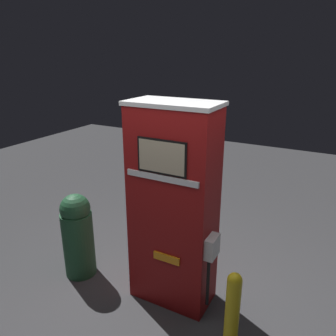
# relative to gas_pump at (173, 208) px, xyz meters

# --- Properties ---
(ground_plane) EXTENTS (14.00, 14.00, 0.00)m
(ground_plane) POSITION_rel_gas_pump_xyz_m (-0.00, -0.23, -1.08)
(ground_plane) COLOR #38383A
(gas_pump) EXTENTS (0.95, 0.50, 2.16)m
(gas_pump) POSITION_rel_gas_pump_xyz_m (0.00, 0.00, 0.00)
(gas_pump) COLOR maroon
(gas_pump) RESTS_ON ground_plane
(safety_bollard) EXTENTS (0.12, 0.12, 0.90)m
(safety_bollard) POSITION_rel_gas_pump_xyz_m (0.81, -0.48, -0.61)
(safety_bollard) COLOR yellow
(safety_bollard) RESTS_ON ground_plane
(trash_bin) EXTENTS (0.37, 0.37, 1.05)m
(trash_bin) POSITION_rel_gas_pump_xyz_m (-1.18, -0.18, -0.55)
(trash_bin) COLOR #1E4C2D
(trash_bin) RESTS_ON ground_plane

